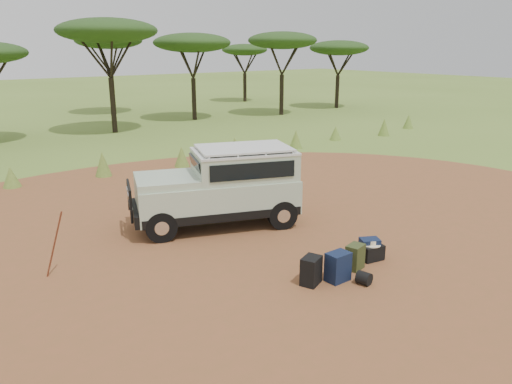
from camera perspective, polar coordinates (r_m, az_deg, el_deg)
ground at (r=11.48m, az=-1.36°, el=-7.02°), size 140.00×140.00×0.00m
dirt_clearing at (r=11.48m, az=-1.36°, el=-7.00°), size 23.00×23.00×0.01m
grass_fringe at (r=18.82m, az=-16.62°, el=2.91°), size 36.60×1.60×0.90m
acacia_treeline at (r=29.22m, az=-24.20°, el=15.60°), size 46.70×13.20×6.26m
safari_vehicle at (r=12.97m, az=-3.88°, el=0.39°), size 4.52×3.00×2.06m
walking_staff at (r=10.95m, az=-22.05°, el=-5.57°), size 0.43×0.20×1.38m
backpack_black at (r=10.02m, az=6.32°, el=-8.94°), size 0.51×0.45×0.58m
backpack_navy at (r=10.23m, az=9.35°, el=-8.44°), size 0.47×0.34×0.61m
backpack_olive at (r=10.81m, az=11.25°, el=-7.30°), size 0.45×0.38×0.55m
duffel_navy at (r=11.42m, az=12.83°, el=-6.32°), size 0.51×0.47×0.46m
hard_case at (r=11.38m, az=13.05°, el=-6.74°), size 0.55×0.43×0.35m
stuff_sack at (r=10.25m, az=12.24°, el=-9.60°), size 0.32×0.32×0.26m
safari_hat at (r=11.29m, az=13.12°, el=-5.73°), size 0.38×0.38×0.11m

